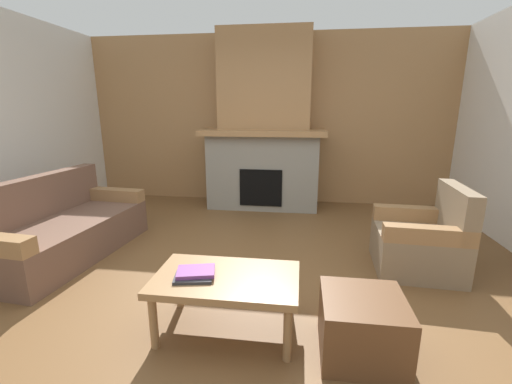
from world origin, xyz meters
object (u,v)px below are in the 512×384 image
(fireplace, at_px, (264,133))
(armchair, at_px, (422,241))
(ottoman, at_px, (362,326))
(coffee_table, at_px, (226,283))
(couch, at_px, (61,230))

(fireplace, relative_size, armchair, 3.18)
(armchair, relative_size, ottoman, 1.63)
(coffee_table, xyz_separation_m, ottoman, (0.91, -0.11, -0.18))
(fireplace, distance_m, armchair, 2.85)
(couch, xyz_separation_m, coffee_table, (2.03, -1.01, 0.09))
(coffee_table, distance_m, ottoman, 0.93)
(fireplace, distance_m, coffee_table, 3.32)
(armchair, height_order, ottoman, armchair)
(couch, height_order, coffee_table, couch)
(fireplace, relative_size, ottoman, 5.19)
(fireplace, xyz_separation_m, armchair, (1.79, -2.04, -0.87))
(armchair, bearing_deg, ottoman, -120.85)
(ottoman, bearing_deg, fireplace, 106.89)
(armchair, xyz_separation_m, coffee_table, (-1.68, -1.18, 0.08))
(ottoman, bearing_deg, armchair, 59.15)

